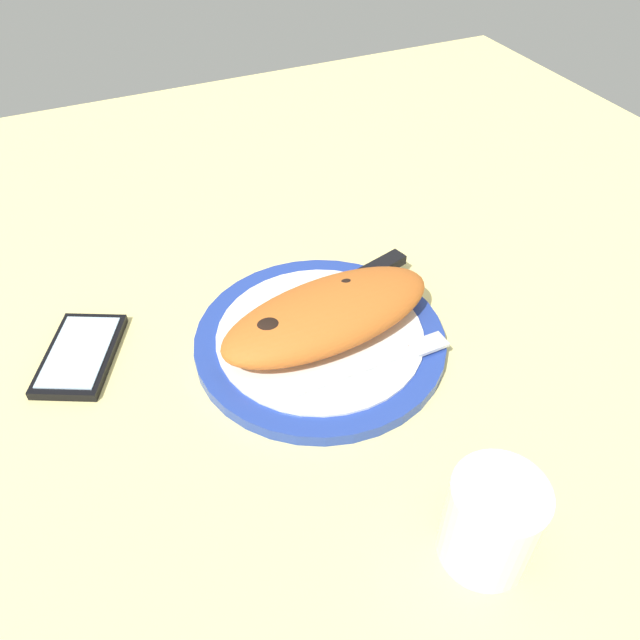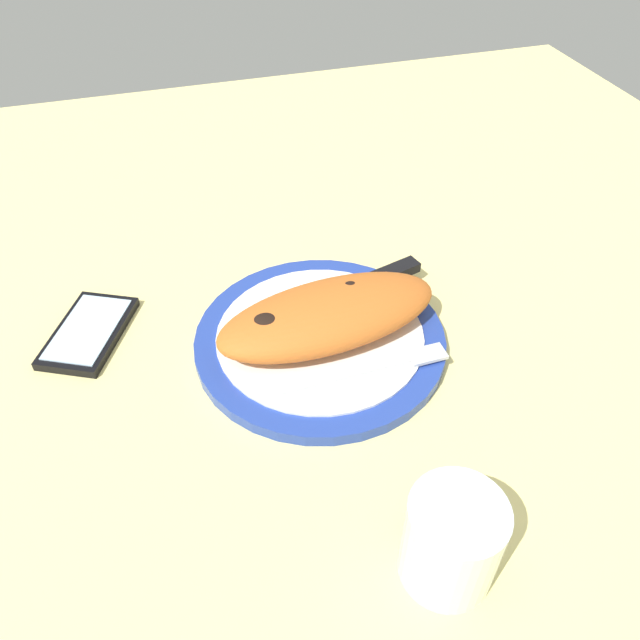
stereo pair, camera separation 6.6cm
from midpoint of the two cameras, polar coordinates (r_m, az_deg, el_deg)
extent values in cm
cube|color=#E5D684|center=(69.73, -2.72, -3.27)|extent=(150.00, 150.00, 3.00)
cylinder|color=#233D99|center=(68.18, -2.77, -1.98)|extent=(27.14, 27.14, 1.39)
cylinder|color=white|center=(67.58, -2.80, -1.47)|extent=(22.40, 22.40, 0.30)
ellipsoid|color=#C16023|center=(66.32, -2.24, 0.56)|extent=(25.42, 12.99, 4.86)
ellipsoid|color=black|center=(66.78, -0.44, 3.17)|extent=(2.05, 1.74, 0.67)
ellipsoid|color=black|center=(62.87, -7.53, -0.59)|extent=(3.28, 2.86, 0.96)
cube|color=silver|center=(63.21, 0.04, -4.90)|extent=(13.97, 1.29, 0.40)
cube|color=silver|center=(66.44, 7.01, -2.35)|extent=(4.06, 2.31, 0.40)
cube|color=silver|center=(69.47, -4.83, 0.28)|extent=(13.60, 5.18, 0.40)
cube|color=black|center=(74.68, 2.29, 4.33)|extent=(9.57, 4.42, 1.20)
cube|color=black|center=(72.78, -23.41, -3.05)|extent=(11.59, 13.84, 1.00)
cube|color=silver|center=(72.40, -23.54, -2.73)|extent=(10.01, 12.09, 0.16)
cylinder|color=silver|center=(51.67, 11.66, -17.72)|extent=(7.45, 7.45, 8.55)
cylinder|color=silver|center=(53.89, 11.26, -19.08)|extent=(6.86, 6.86, 3.01)
camera|label=1|loc=(0.03, -92.87, -2.63)|focal=35.23mm
camera|label=2|loc=(0.03, 87.13, 2.63)|focal=35.23mm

